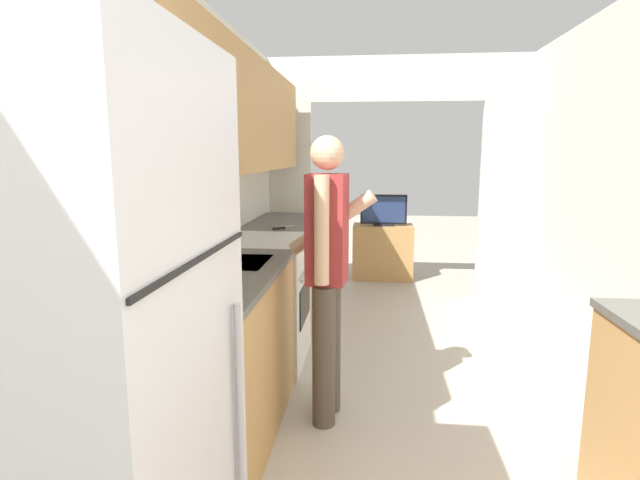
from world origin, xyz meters
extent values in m
cube|color=silver|center=(-1.35, 1.76, 1.25)|extent=(0.06, 7.13, 2.50)
cube|color=#B2844C|center=(-1.16, 2.75, 1.79)|extent=(0.32, 3.62, 0.78)
cube|color=silver|center=(-1.20, 4.76, 1.02)|extent=(0.65, 0.06, 2.05)
cube|color=silver|center=(1.20, 4.76, 1.02)|extent=(0.65, 0.06, 2.05)
cube|color=silver|center=(0.00, 4.76, 2.27)|extent=(3.05, 0.06, 0.45)
cube|color=#B2844C|center=(-1.02, 1.76, 0.44)|extent=(0.60, 1.64, 0.89)
cube|color=#565651|center=(-1.02, 1.76, 0.90)|extent=(0.62, 1.66, 0.03)
cube|color=#B2844C|center=(-1.02, 3.94, 0.44)|extent=(0.60, 1.25, 0.89)
cube|color=#565651|center=(-1.02, 3.94, 0.90)|extent=(0.62, 1.26, 0.03)
cube|color=#9EA3A8|center=(-1.02, 2.18, 0.92)|extent=(0.42, 0.44, 0.00)
cube|color=#B7B7BC|center=(-0.97, 0.56, 0.90)|extent=(0.71, 0.73, 1.80)
cube|color=black|center=(-0.61, 0.56, 1.29)|extent=(0.01, 0.70, 0.01)
cylinder|color=#99999E|center=(-0.60, 0.79, 0.75)|extent=(0.02, 0.02, 0.72)
cube|color=white|center=(-1.01, 2.95, 0.46)|extent=(0.62, 0.73, 0.92)
cube|color=black|center=(-0.70, 2.95, 0.46)|extent=(0.01, 0.50, 0.28)
cylinder|color=#B7B7BC|center=(-0.68, 2.95, 0.69)|extent=(0.02, 0.58, 0.02)
cube|color=white|center=(-1.30, 2.95, 0.99)|extent=(0.04, 0.73, 0.14)
cylinder|color=#232328|center=(-0.89, 2.79, 0.92)|extent=(0.16, 0.16, 0.01)
cylinder|color=#232328|center=(-0.89, 3.11, 0.92)|extent=(0.16, 0.16, 0.01)
cylinder|color=#232328|center=(-1.14, 2.79, 0.92)|extent=(0.16, 0.16, 0.01)
cylinder|color=#232328|center=(-1.14, 3.11, 0.92)|extent=(0.16, 0.16, 0.01)
cylinder|color=#4C4238|center=(-0.48, 2.10, 0.41)|extent=(0.14, 0.14, 0.81)
cylinder|color=#4C4238|center=(-0.46, 2.27, 0.41)|extent=(0.14, 0.14, 0.81)
cube|color=maroon|center=(-0.47, 2.18, 1.12)|extent=(0.23, 0.23, 0.61)
cylinder|color=#DBAD89|center=(-0.48, 2.04, 1.13)|extent=(0.09, 0.09, 0.58)
cylinder|color=#DBAD89|center=(-0.45, 2.33, 1.13)|extent=(0.53, 0.14, 0.40)
sphere|color=#DBAD89|center=(-0.47, 2.18, 1.53)|extent=(0.19, 0.19, 0.19)
cube|color=#B2844C|center=(-0.09, 5.56, 0.33)|extent=(0.73, 0.42, 0.67)
cube|color=black|center=(-0.09, 5.52, 0.68)|extent=(0.25, 0.16, 0.02)
cube|color=black|center=(-0.09, 5.52, 0.86)|extent=(0.56, 0.04, 0.36)
cube|color=navy|center=(-0.09, 5.50, 0.86)|extent=(0.51, 0.01, 0.31)
cube|color=#B7B7BC|center=(-0.97, 3.57, 0.92)|extent=(0.18, 0.18, 0.00)
cube|color=black|center=(-0.97, 3.41, 0.93)|extent=(0.09, 0.09, 0.02)
camera|label=1|loc=(-0.22, -0.53, 1.53)|focal=28.00mm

